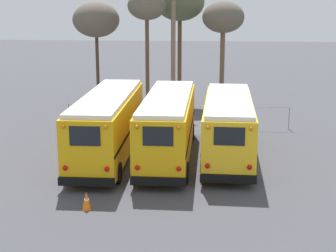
% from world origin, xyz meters
% --- Properties ---
extents(ground_plane, '(160.00, 160.00, 0.00)m').
position_xyz_m(ground_plane, '(0.00, 0.00, 0.00)').
color(ground_plane, '#424247').
extents(school_bus_0, '(2.61, 10.55, 3.29)m').
position_xyz_m(school_bus_0, '(-3.05, -1.01, 1.78)').
color(school_bus_0, '#EAAA0F').
rests_on(school_bus_0, ground).
extents(school_bus_1, '(2.46, 10.17, 3.26)m').
position_xyz_m(school_bus_1, '(0.00, -0.86, 1.76)').
color(school_bus_1, '#EAAA0F').
rests_on(school_bus_1, ground).
extents(school_bus_2, '(2.63, 9.49, 3.16)m').
position_xyz_m(school_bus_2, '(3.05, -0.67, 1.71)').
color(school_bus_2, yellow).
rests_on(school_bus_2, ground).
extents(utility_pole, '(1.80, 0.33, 9.13)m').
position_xyz_m(utility_pole, '(-0.67, 11.24, 4.68)').
color(utility_pole, '#75604C').
rests_on(utility_pole, ground).
extents(bare_tree_0, '(3.51, 3.51, 7.83)m').
position_xyz_m(bare_tree_0, '(-6.59, 12.59, 6.47)').
color(bare_tree_0, '#473323').
rests_on(bare_tree_0, ground).
extents(bare_tree_1, '(3.12, 3.12, 7.89)m').
position_xyz_m(bare_tree_1, '(2.92, 12.96, 6.60)').
color(bare_tree_1, brown).
rests_on(bare_tree_1, ground).
extents(bare_tree_2, '(3.80, 3.80, 9.21)m').
position_xyz_m(bare_tree_2, '(-0.41, 14.55, 7.71)').
color(bare_tree_2, brown).
rests_on(bare_tree_2, ground).
extents(bare_tree_3, '(2.77, 2.77, 8.61)m').
position_xyz_m(bare_tree_3, '(-2.58, 11.32, 7.44)').
color(bare_tree_3, brown).
rests_on(bare_tree_3, ground).
extents(fence_line, '(14.16, 0.06, 1.42)m').
position_xyz_m(fence_line, '(0.00, 5.84, 0.97)').
color(fence_line, '#939399').
rests_on(fence_line, ground).
extents(traffic_cone, '(0.36, 0.36, 0.71)m').
position_xyz_m(traffic_cone, '(-2.55, -7.89, 0.36)').
color(traffic_cone, orange).
rests_on(traffic_cone, ground).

